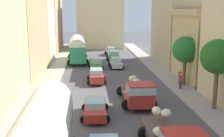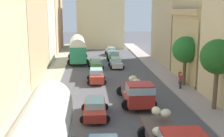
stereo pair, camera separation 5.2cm
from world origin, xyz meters
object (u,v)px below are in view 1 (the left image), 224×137
(car_2, at_px, (111,51))
(pedestrian_0, at_px, (180,77))
(car_4, at_px, (95,108))
(cargo_truck_1, at_px, (137,92))
(pedestrian_1, at_px, (181,81))
(car_1, at_px, (114,56))
(parked_bus_1, at_px, (77,48))
(car_5, at_px, (96,76))
(car_6, at_px, (95,63))
(car_0, at_px, (116,63))

(car_2, distance_m, pedestrian_0, 23.61)
(car_2, relative_size, car_4, 0.87)
(cargo_truck_1, bearing_deg, pedestrian_1, 39.34)
(pedestrian_0, bearing_deg, pedestrian_1, -105.15)
(car_1, distance_m, pedestrian_1, 19.34)
(parked_bus_1, height_order, car_2, parked_bus_1)
(car_5, xyz_separation_m, pedestrian_0, (9.29, -2.03, 0.18))
(car_1, distance_m, car_2, 6.14)
(car_4, xyz_separation_m, car_5, (0.41, 10.90, 0.09))
(car_4, bearing_deg, pedestrian_1, 37.36)
(parked_bus_1, distance_m, car_1, 6.19)
(car_5, xyz_separation_m, pedestrian_1, (8.79, -3.87, 0.20))
(car_6, distance_m, pedestrian_1, 14.97)
(car_6, xyz_separation_m, pedestrian_1, (8.69, -12.19, 0.25))
(cargo_truck_1, bearing_deg, car_1, 90.21)
(car_1, bearing_deg, car_6, -116.80)
(car_5, bearing_deg, pedestrian_1, -23.78)
(cargo_truck_1, relative_size, car_1, 1.83)
(parked_bus_1, bearing_deg, car_4, -84.85)
(car_1, relative_size, pedestrian_1, 2.16)
(parked_bus_1, relative_size, car_0, 2.49)
(car_5, height_order, pedestrian_0, pedestrian_0)
(car_5, distance_m, pedestrian_0, 9.51)
(car_0, xyz_separation_m, pedestrian_0, (6.19, -10.40, 0.23))
(car_1, distance_m, car_5, 15.05)
(car_0, bearing_deg, cargo_truck_1, -88.99)
(cargo_truck_1, distance_m, car_5, 8.97)
(pedestrian_1, bearing_deg, cargo_truck_1, -140.66)
(car_5, distance_m, pedestrian_1, 9.61)
(car_1, relative_size, car_4, 0.88)
(car_1, xyz_separation_m, car_6, (-3.21, -6.36, -0.01))
(car_4, bearing_deg, car_5, 87.86)
(parked_bus_1, height_order, car_5, parked_bus_1)
(car_6, bearing_deg, car_2, 75.51)
(parked_bus_1, xyz_separation_m, pedestrian_0, (11.93, -15.90, -1.28))
(pedestrian_0, bearing_deg, car_2, 104.61)
(car_2, xyz_separation_m, pedestrian_1, (5.46, -24.69, 0.28))
(cargo_truck_1, bearing_deg, car_4, -145.63)
(car_2, xyz_separation_m, car_6, (-3.23, -12.50, 0.03))
(car_0, xyz_separation_m, car_1, (0.21, 6.31, 0.00))
(parked_bus_1, bearing_deg, car_0, -43.78)
(car_1, xyz_separation_m, car_2, (0.02, 6.14, -0.04))
(car_5, bearing_deg, car_0, 69.65)
(cargo_truck_1, xyz_separation_m, pedestrian_1, (5.39, 4.42, -0.20))
(car_4, distance_m, car_6, 19.22)
(parked_bus_1, xyz_separation_m, car_4, (2.23, -24.77, -1.55))
(car_4, xyz_separation_m, car_6, (0.51, 19.22, 0.04))
(parked_bus_1, height_order, car_0, parked_bus_1)
(car_1, xyz_separation_m, pedestrian_0, (5.98, -16.70, 0.22))
(car_0, xyz_separation_m, car_2, (0.23, 12.45, -0.03))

